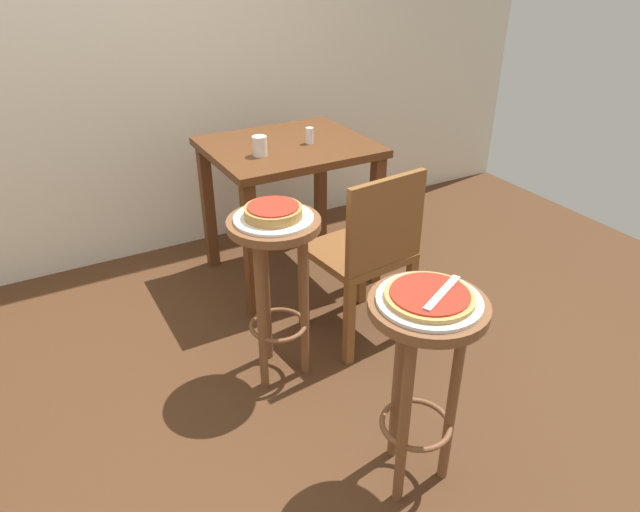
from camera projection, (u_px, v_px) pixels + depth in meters
ground_plane at (198, 438)px, 2.24m from camera, size 6.00×6.00×0.00m
stool_foreground at (423, 356)px, 1.82m from camera, size 0.37×0.37×0.75m
serving_plate_foreground at (429, 300)px, 1.72m from camera, size 0.32×0.32×0.01m
pizza_foreground at (430, 296)px, 1.71m from camera, size 0.27×0.27×0.02m
stool_middle at (276, 265)px, 2.32m from camera, size 0.37×0.37×0.75m
serving_plate_middle at (274, 218)px, 2.22m from camera, size 0.31×0.31×0.01m
pizza_middle at (273, 211)px, 2.21m from camera, size 0.22×0.22×0.05m
dining_table at (289, 169)px, 3.04m from camera, size 0.82×0.71×0.76m
cup_near_edge at (260, 146)px, 2.79m from camera, size 0.07×0.07×0.10m
condiment_shaker at (309, 136)px, 2.95m from camera, size 0.04×0.04×0.08m
wooden_chair at (367, 251)px, 2.58m from camera, size 0.44×0.44×0.85m
pizza_server_knife at (442, 292)px, 1.70m from camera, size 0.21×0.12×0.01m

